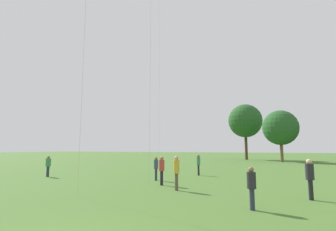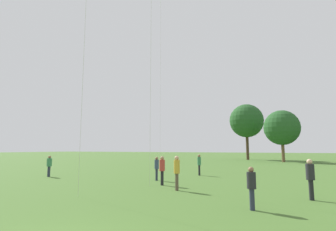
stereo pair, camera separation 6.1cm
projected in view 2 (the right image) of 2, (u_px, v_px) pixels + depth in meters
person_standing_0 at (252, 184)px, 9.52m from camera, size 0.41×0.41×1.54m
person_standing_1 at (177, 169)px, 13.98m from camera, size 0.35×0.35×1.81m
person_standing_3 at (162, 168)px, 15.95m from camera, size 0.43×0.43×1.74m
person_standing_4 at (157, 166)px, 18.28m from camera, size 0.41×0.41×1.62m
person_standing_5 at (310, 175)px, 11.35m from camera, size 0.50×0.50×1.75m
person_standing_6 at (49, 164)px, 20.75m from camera, size 0.54×0.54×1.64m
person_standing_7 at (199, 163)px, 21.75m from camera, size 0.37×0.37×1.71m
kite_4 at (161, 4)px, 32.54m from camera, size 0.92×0.99×21.86m
distant_tree_1 at (246, 121)px, 53.41m from camera, size 6.77×6.77×11.24m
distant_tree_2 at (282, 128)px, 43.89m from camera, size 5.84×5.84×8.63m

